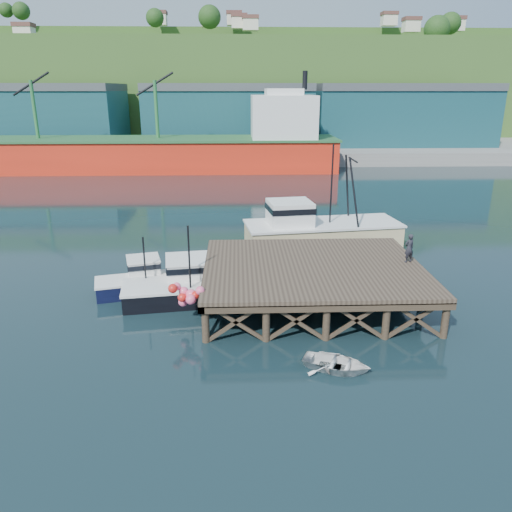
{
  "coord_description": "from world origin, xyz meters",
  "views": [
    {
      "loc": [
        1.39,
        -25.87,
        11.39
      ],
      "look_at": [
        2.42,
        2.0,
        2.0
      ],
      "focal_mm": 35.0,
      "sensor_mm": 36.0,
      "label": 1
    }
  ],
  "objects_px": {
    "dinghy": "(337,364)",
    "dockworker": "(409,248)",
    "trawler": "(319,228)",
    "boat_navy": "(145,279)",
    "boat_black": "(190,285)"
  },
  "relations": [
    {
      "from": "boat_navy",
      "to": "trawler",
      "type": "xyz_separation_m",
      "value": [
        11.56,
        7.99,
        0.86
      ]
    },
    {
      "from": "boat_navy",
      "to": "trawler",
      "type": "height_order",
      "value": "trawler"
    },
    {
      "from": "trawler",
      "to": "dinghy",
      "type": "height_order",
      "value": "trawler"
    },
    {
      "from": "boat_navy",
      "to": "dinghy",
      "type": "distance_m",
      "value": 13.31
    },
    {
      "from": "trawler",
      "to": "dinghy",
      "type": "xyz_separation_m",
      "value": [
        -1.92,
        -17.15,
        -1.28
      ]
    },
    {
      "from": "trawler",
      "to": "boat_navy",
      "type": "bearing_deg",
      "value": -153.13
    },
    {
      "from": "boat_navy",
      "to": "trawler",
      "type": "bearing_deg",
      "value": 20.39
    },
    {
      "from": "dinghy",
      "to": "dockworker",
      "type": "bearing_deg",
      "value": -11.69
    },
    {
      "from": "boat_navy",
      "to": "dinghy",
      "type": "xyz_separation_m",
      "value": [
        9.64,
        -9.17,
        -0.41
      ]
    },
    {
      "from": "boat_black",
      "to": "dockworker",
      "type": "relative_size",
      "value": 4.72
    },
    {
      "from": "boat_black",
      "to": "dockworker",
      "type": "distance_m",
      "value": 12.48
    },
    {
      "from": "boat_navy",
      "to": "dinghy",
      "type": "height_order",
      "value": "boat_navy"
    },
    {
      "from": "dinghy",
      "to": "dockworker",
      "type": "xyz_separation_m",
      "value": [
        5.4,
        7.65,
        2.65
      ]
    },
    {
      "from": "boat_black",
      "to": "trawler",
      "type": "xyz_separation_m",
      "value": [
        8.81,
        9.29,
        0.73
      ]
    },
    {
      "from": "dinghy",
      "to": "dockworker",
      "type": "relative_size",
      "value": 1.76
    }
  ]
}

